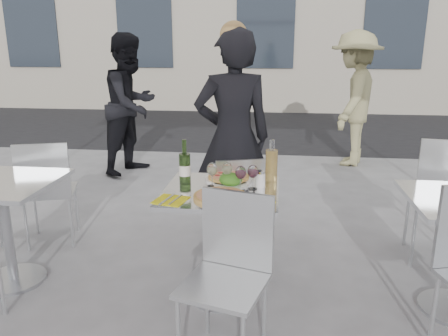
# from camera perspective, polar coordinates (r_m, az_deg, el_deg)

# --- Properties ---
(ground) EXTENTS (80.00, 80.00, 0.00)m
(ground) POSITION_cam_1_polar(r_m,az_deg,el_deg) (3.08, -0.35, -16.19)
(ground) COLOR slate
(street_asphalt) EXTENTS (24.00, 5.00, 0.00)m
(street_asphalt) POSITION_cam_1_polar(r_m,az_deg,el_deg) (9.25, 4.75, 5.48)
(street_asphalt) COLOR black
(street_asphalt) RESTS_ON ground
(main_table) EXTENTS (0.72, 0.72, 0.75)m
(main_table) POSITION_cam_1_polar(r_m,az_deg,el_deg) (2.83, -0.37, -6.88)
(main_table) COLOR #B7BABF
(main_table) RESTS_ON ground
(side_table_left) EXTENTS (0.72, 0.72, 0.75)m
(side_table_left) POSITION_cam_1_polar(r_m,az_deg,el_deg) (3.36, -26.78, -4.97)
(side_table_left) COLOR #B7BABF
(side_table_left) RESTS_ON ground
(chair_far) EXTENTS (0.49, 0.50, 0.86)m
(chair_far) POSITION_cam_1_polar(r_m,az_deg,el_deg) (3.26, 2.03, -4.43)
(chair_far) COLOR silver
(chair_far) RESTS_ON ground
(chair_near) EXTENTS (0.50, 0.51, 0.89)m
(chair_near) POSITION_cam_1_polar(r_m,az_deg,el_deg) (2.35, 0.76, -12.29)
(chair_near) COLOR silver
(chair_near) RESTS_ON ground
(side_chair_lfar) EXTENTS (0.52, 0.53, 0.90)m
(side_chair_lfar) POSITION_cam_1_polar(r_m,az_deg,el_deg) (3.85, -22.14, -2.06)
(side_chair_lfar) COLOR silver
(side_chair_lfar) RESTS_ON ground
(side_chair_rfar) EXTENTS (0.52, 0.53, 1.00)m
(side_chair_rfar) POSITION_cam_1_polar(r_m,az_deg,el_deg) (3.61, 26.96, -2.75)
(side_chair_rfar) COLOR silver
(side_chair_rfar) RESTS_ON ground
(woman_diner) EXTENTS (0.74, 0.58, 1.77)m
(woman_diner) POSITION_cam_1_polar(r_m,az_deg,el_deg) (3.64, 1.18, 3.89)
(woman_diner) COLOR black
(woman_diner) RESTS_ON ground
(pedestrian_a) EXTENTS (0.94, 1.06, 1.79)m
(pedestrian_a) POSITION_cam_1_polar(r_m,az_deg,el_deg) (5.82, -12.01, 8.09)
(pedestrian_a) COLOR black
(pedestrian_a) RESTS_ON ground
(pedestrian_b) EXTENTS (1.03, 1.34, 1.84)m
(pedestrian_b) POSITION_cam_1_polar(r_m,az_deg,el_deg) (6.34, 16.54, 8.63)
(pedestrian_b) COLOR #969061
(pedestrian_b) RESTS_ON ground
(pizza_near) EXTENTS (0.32, 0.32, 0.02)m
(pizza_near) POSITION_cam_1_polar(r_m,az_deg,el_deg) (2.61, -0.48, -3.67)
(pizza_near) COLOR tan
(pizza_near) RESTS_ON main_table
(pizza_far) EXTENTS (0.32, 0.32, 0.03)m
(pizza_far) POSITION_cam_1_polar(r_m,az_deg,el_deg) (2.96, 0.60, -1.26)
(pizza_far) COLOR white
(pizza_far) RESTS_ON main_table
(salad_plate) EXTENTS (0.22, 0.22, 0.09)m
(salad_plate) POSITION_cam_1_polar(r_m,az_deg,el_deg) (2.82, 0.89, -1.66)
(salad_plate) COLOR white
(salad_plate) RESTS_ON main_table
(wine_bottle) EXTENTS (0.07, 0.08, 0.29)m
(wine_bottle) POSITION_cam_1_polar(r_m,az_deg,el_deg) (2.86, -5.15, 0.16)
(wine_bottle) COLOR #365720
(wine_bottle) RESTS_ON main_table
(carafe) EXTENTS (0.08, 0.08, 0.29)m
(carafe) POSITION_cam_1_polar(r_m,az_deg,el_deg) (2.89, 6.22, 0.38)
(carafe) COLOR tan
(carafe) RESTS_ON main_table
(sugar_shaker) EXTENTS (0.06, 0.06, 0.11)m
(sugar_shaker) POSITION_cam_1_polar(r_m,az_deg,el_deg) (2.81, 4.74, -1.42)
(sugar_shaker) COLOR white
(sugar_shaker) RESTS_ON main_table
(wineglass_white_a) EXTENTS (0.07, 0.07, 0.16)m
(wineglass_white_a) POSITION_cam_1_polar(r_m,az_deg,el_deg) (2.79, -1.58, -0.27)
(wineglass_white_a) COLOR white
(wineglass_white_a) RESTS_ON main_table
(wineglass_white_b) EXTENTS (0.07, 0.07, 0.16)m
(wineglass_white_b) POSITION_cam_1_polar(r_m,az_deg,el_deg) (2.80, 0.43, -0.20)
(wineglass_white_b) COLOR white
(wineglass_white_b) RESTS_ON main_table
(wineglass_red_a) EXTENTS (0.07, 0.07, 0.16)m
(wineglass_red_a) POSITION_cam_1_polar(r_m,az_deg,el_deg) (2.72, 2.18, -0.71)
(wineglass_red_a) COLOR white
(wineglass_red_a) RESTS_ON main_table
(wineglass_red_b) EXTENTS (0.07, 0.07, 0.16)m
(wineglass_red_b) POSITION_cam_1_polar(r_m,az_deg,el_deg) (2.75, 3.78, -0.57)
(wineglass_red_b) COLOR white
(wineglass_red_b) RESTS_ON main_table
(napkin_left) EXTENTS (0.21, 0.21, 0.01)m
(napkin_left) POSITION_cam_1_polar(r_m,az_deg,el_deg) (2.59, -6.99, -4.14)
(napkin_left) COLOR #D3D012
(napkin_left) RESTS_ON main_table
(napkin_right) EXTENTS (0.23, 0.23, 0.01)m
(napkin_right) POSITION_cam_1_polar(r_m,az_deg,el_deg) (2.51, 4.15, -4.72)
(napkin_right) COLOR #D3D012
(napkin_right) RESTS_ON main_table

